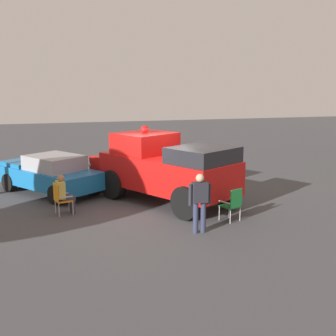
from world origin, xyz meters
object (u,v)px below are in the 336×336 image
Objects in this scene: spectator_seated at (64,193)px; lawn_chair_by_car at (233,203)px; classic_hot_rod at (49,173)px; lawn_chair_near_truck at (60,197)px; vintage_fire_truck at (163,168)px; spectator_standing at (200,199)px.

lawn_chair_by_car is at bearing 67.36° from spectator_seated.
spectator_seated is at bearing 8.16° from classic_hot_rod.
lawn_chair_near_truck is (2.96, 0.29, -0.16)m from classic_hot_rod.
vintage_fire_truck is at bearing 102.36° from spectator_seated.
lawn_chair_by_car is 0.79× the size of spectator_seated.
vintage_fire_truck is 3.71× the size of spectator_standing.
lawn_chair_by_car is at bearing 27.75° from vintage_fire_truck.
classic_hot_rod is 6.92m from spectator_standing.
spectator_seated is at bearing 104.39° from lawn_chair_near_truck.
spectator_standing is (3.47, 0.17, -0.23)m from vintage_fire_truck.
lawn_chair_by_car is at bearing 46.83° from classic_hot_rod.
spectator_standing is (0.70, -1.28, 0.37)m from lawn_chair_by_car.
spectator_standing reaches higher than lawn_chair_near_truck.
lawn_chair_by_car is (2.77, 1.46, -0.61)m from vintage_fire_truck.
vintage_fire_truck reaches higher than lawn_chair_by_car.
lawn_chair_by_car is 1.51m from spectator_standing.
classic_hot_rod is 7.24m from lawn_chair_by_car.
spectator_seated is (-0.03, 0.13, 0.11)m from lawn_chair_near_truck.
spectator_seated is 0.77× the size of spectator_standing.
vintage_fire_truck is 4.42m from classic_hot_rod.
vintage_fire_truck is at bearing 60.28° from classic_hot_rod.
lawn_chair_by_car is 5.26m from spectator_seated.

